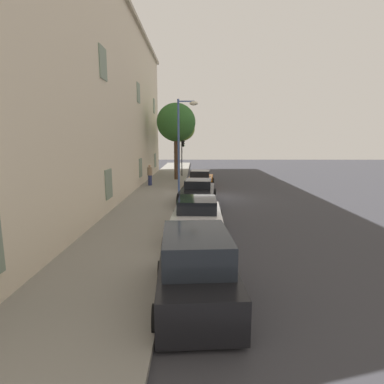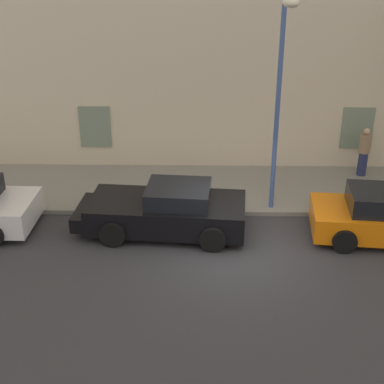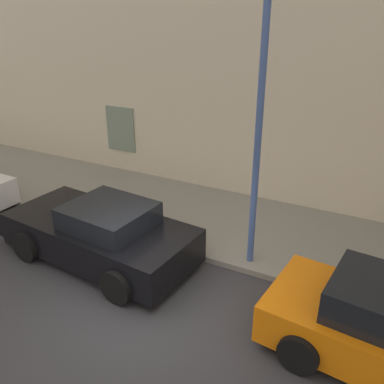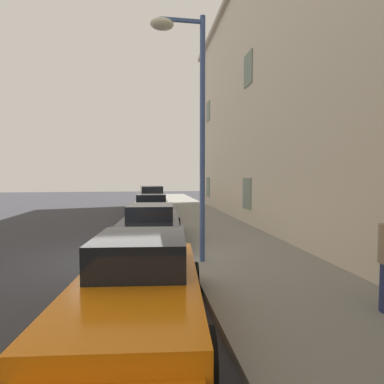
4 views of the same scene
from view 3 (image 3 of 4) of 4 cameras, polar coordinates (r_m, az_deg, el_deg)
name	(u,v)px [view 3 (image 3 of 4)]	position (r m, az deg, el deg)	size (l,w,h in m)	color
ground_plane	(144,306)	(8.20, -6.70, -15.69)	(80.00, 80.00, 0.00)	#333338
sidewalk	(223,222)	(10.89, 4.38, -4.24)	(60.00, 3.66, 0.14)	gray
sportscar_yellow_flank	(95,232)	(9.52, -13.51, -5.49)	(4.94, 2.45, 1.43)	black
street_lamp	(256,58)	(7.42, 9.04, 18.17)	(0.44, 1.42, 6.41)	#3F5999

